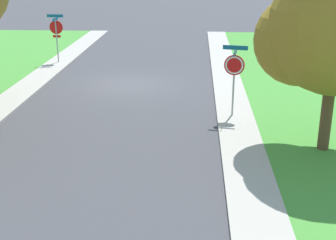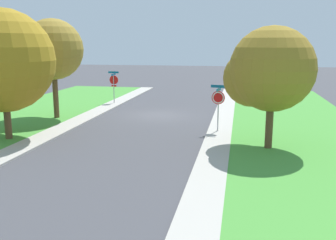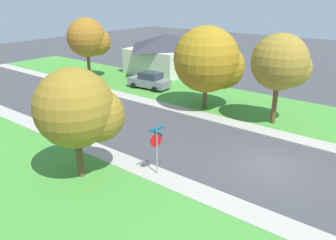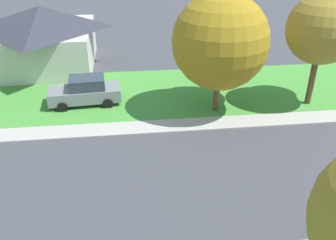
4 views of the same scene
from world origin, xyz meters
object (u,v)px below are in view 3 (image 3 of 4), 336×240
(tree_sidewalk_near, at_px, (283,64))
(car_grey_behind_trees, at_px, (149,81))
(tree_sidewalk_mid, at_px, (210,61))
(tree_sidewalk_far, at_px, (80,110))
(stop_sign_far_corner, at_px, (156,143))
(house_right_setback, at_px, (167,52))
(tree_across_left, at_px, (89,39))

(tree_sidewalk_near, bearing_deg, car_grey_behind_trees, 84.15)
(tree_sidewalk_mid, relative_size, tree_sidewalk_far, 1.16)
(stop_sign_far_corner, relative_size, tree_sidewalk_near, 0.41)
(stop_sign_far_corner, height_order, house_right_setback, house_right_setback)
(car_grey_behind_trees, bearing_deg, tree_sidewalk_mid, -101.02)
(stop_sign_far_corner, relative_size, tree_sidewalk_mid, 0.40)
(stop_sign_far_corner, height_order, tree_sidewalk_near, tree_sidewalk_near)
(tree_sidewalk_near, bearing_deg, tree_across_left, 88.17)
(stop_sign_far_corner, xyz_separation_m, tree_sidewalk_mid, (11.22, 3.59, 2.16))
(stop_sign_far_corner, xyz_separation_m, tree_sidewalk_far, (-2.43, 2.90, 1.89))
(tree_sidewalk_mid, distance_m, tree_sidewalk_far, 13.66)
(tree_sidewalk_near, bearing_deg, house_right_setback, 62.75)
(stop_sign_far_corner, distance_m, tree_across_left, 23.18)
(car_grey_behind_trees, height_order, tree_across_left, tree_across_left)
(tree_across_left, xyz_separation_m, tree_sidewalk_far, (-14.48, -16.72, -0.73))
(car_grey_behind_trees, xyz_separation_m, tree_sidewalk_near, (-1.41, -13.81, 3.68))
(car_grey_behind_trees, distance_m, tree_sidewalk_far, 17.72)
(tree_sidewalk_mid, height_order, house_right_setback, tree_sidewalk_mid)
(tree_across_left, bearing_deg, tree_sidewalk_far, -130.89)
(stop_sign_far_corner, xyz_separation_m, tree_across_left, (12.05, 19.63, 2.62))
(stop_sign_far_corner, bearing_deg, tree_sidewalk_far, 129.88)
(tree_across_left, relative_size, tree_sidewalk_near, 1.01)
(tree_sidewalk_near, height_order, house_right_setback, tree_sidewalk_near)
(car_grey_behind_trees, relative_size, tree_across_left, 0.65)
(car_grey_behind_trees, height_order, house_right_setback, house_right_setback)
(tree_across_left, relative_size, tree_sidewalk_far, 1.15)
(tree_sidewalk_mid, distance_m, tree_sidewalk_near, 5.87)
(tree_sidewalk_mid, bearing_deg, tree_across_left, 87.02)
(tree_sidewalk_far, distance_m, house_right_setback, 25.90)
(tree_sidewalk_near, bearing_deg, tree_sidewalk_far, 159.48)
(stop_sign_far_corner, height_order, tree_across_left, tree_across_left)
(tree_across_left, xyz_separation_m, house_right_setback, (8.28, -4.44, -2.13))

